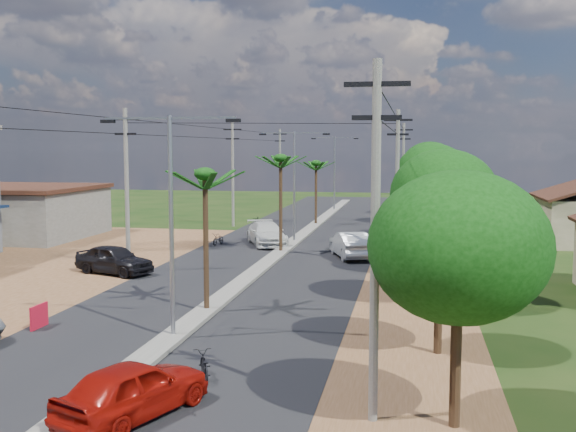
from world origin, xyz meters
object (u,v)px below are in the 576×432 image
Objects in this scene: car_parked_dark at (114,260)px; moto_rider_east at (204,367)px; car_red_near at (133,390)px; roadside_sign at (39,317)px; car_white_far at (267,234)px; car_silver_mid at (350,245)px.

car_parked_dark is 18.09m from moto_rider_east.
roadside_sign is (-7.00, 7.33, -0.27)m from car_red_near.
car_white_far reaches higher than car_parked_dark.
car_parked_dark is (-12.12, -7.71, -0.03)m from car_silver_mid.
car_white_far reaches higher than car_red_near.
car_parked_dark is at bearing -139.21° from car_white_far.
car_parked_dark is 11.05m from roadside_sign.
car_silver_mid is at bearing 62.69° from roadside_sign.
car_parked_dark is at bearing -81.30° from moto_rider_east.
car_silver_mid is 14.36m from car_parked_dark.
car_parked_dark reaches higher than moto_rider_east.
roadside_sign is (-7.89, 4.27, 0.07)m from moto_rider_east.
moto_rider_east is at bearing 65.44° from car_silver_mid.
car_white_far is 4.78× the size of roadside_sign.
car_red_near is 20.30m from car_parked_dark.
car_white_far is at bearing -105.98° from moto_rider_east.
car_silver_mid is at bearing -120.04° from moto_rider_east.
car_red_near is 26.09m from car_silver_mid.
car_red_near reaches higher than roadside_sign.
moto_rider_east is at bearing -126.78° from car_parked_dark.
car_red_near is 30.45m from car_white_far.
car_white_far is at bearing -53.87° from car_silver_mid.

